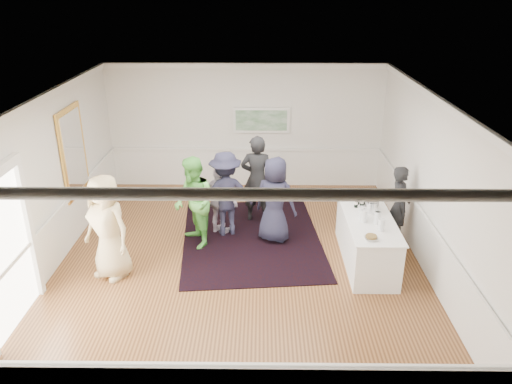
{
  "coord_description": "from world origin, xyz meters",
  "views": [
    {
      "loc": [
        0.42,
        -8.39,
        5.04
      ],
      "look_at": [
        0.31,
        0.2,
        1.39
      ],
      "focal_mm": 35.0,
      "sensor_mm": 36.0,
      "label": 1
    }
  ],
  "objects_px": {
    "serving_table": "(367,239)",
    "guest_dark_b": "(257,179)",
    "guest_lilac": "(220,201)",
    "guest_tan": "(108,227)",
    "guest_navy": "(275,200)",
    "ice_bucket": "(372,206)",
    "bartender": "(399,206)",
    "nut_bowl": "(371,238)",
    "guest_green": "(194,203)",
    "guest_dark_a": "(226,194)"
  },
  "relations": [
    {
      "from": "bartender",
      "to": "nut_bowl",
      "type": "relative_size",
      "value": 7.07
    },
    {
      "from": "guest_tan",
      "to": "guest_green",
      "type": "distance_m",
      "value": 1.82
    },
    {
      "from": "serving_table",
      "to": "guest_lilac",
      "type": "height_order",
      "value": "guest_lilac"
    },
    {
      "from": "guest_dark_a",
      "to": "guest_lilac",
      "type": "bearing_deg",
      "value": -23.15
    },
    {
      "from": "serving_table",
      "to": "ice_bucket",
      "type": "xyz_separation_m",
      "value": [
        0.1,
        0.22,
        0.59
      ]
    },
    {
      "from": "guest_dark_a",
      "to": "guest_green",
      "type": "bearing_deg",
      "value": 23.38
    },
    {
      "from": "guest_tan",
      "to": "nut_bowl",
      "type": "height_order",
      "value": "guest_tan"
    },
    {
      "from": "serving_table",
      "to": "guest_green",
      "type": "xyz_separation_m",
      "value": [
        -3.38,
        0.6,
        0.46
      ]
    },
    {
      "from": "guest_green",
      "to": "guest_navy",
      "type": "distance_m",
      "value": 1.65
    },
    {
      "from": "nut_bowl",
      "to": "bartender",
      "type": "bearing_deg",
      "value": 60.87
    },
    {
      "from": "bartender",
      "to": "serving_table",
      "type": "bearing_deg",
      "value": 140.3
    },
    {
      "from": "guest_lilac",
      "to": "guest_dark_b",
      "type": "relative_size",
      "value": 0.77
    },
    {
      "from": "ice_bucket",
      "to": "guest_navy",
      "type": "bearing_deg",
      "value": 161.3
    },
    {
      "from": "serving_table",
      "to": "guest_dark_b",
      "type": "bearing_deg",
      "value": 140.03
    },
    {
      "from": "guest_green",
      "to": "guest_navy",
      "type": "xyz_separation_m",
      "value": [
        1.63,
        0.24,
        -0.03
      ]
    },
    {
      "from": "guest_tan",
      "to": "guest_dark_b",
      "type": "bearing_deg",
      "value": 70.53
    },
    {
      "from": "guest_tan",
      "to": "guest_green",
      "type": "relative_size",
      "value": 1.05
    },
    {
      "from": "bartender",
      "to": "guest_tan",
      "type": "xyz_separation_m",
      "value": [
        -5.53,
        -1.28,
        0.14
      ]
    },
    {
      "from": "guest_dark_b",
      "to": "guest_navy",
      "type": "height_order",
      "value": "guest_dark_b"
    },
    {
      "from": "guest_dark_b",
      "to": "nut_bowl",
      "type": "distance_m",
      "value": 3.33
    },
    {
      "from": "guest_green",
      "to": "nut_bowl",
      "type": "bearing_deg",
      "value": 38.07
    },
    {
      "from": "guest_lilac",
      "to": "ice_bucket",
      "type": "distance_m",
      "value": 3.14
    },
    {
      "from": "guest_tan",
      "to": "ice_bucket",
      "type": "relative_size",
      "value": 7.6
    },
    {
      "from": "guest_dark_b",
      "to": "guest_dark_a",
      "type": "bearing_deg",
      "value": 52.46
    },
    {
      "from": "nut_bowl",
      "to": "guest_tan",
      "type": "bearing_deg",
      "value": 175.85
    },
    {
      "from": "ice_bucket",
      "to": "bartender",
      "type": "bearing_deg",
      "value": 36.62
    },
    {
      "from": "nut_bowl",
      "to": "guest_dark_b",
      "type": "bearing_deg",
      "value": 126.54
    },
    {
      "from": "guest_dark_a",
      "to": "guest_dark_b",
      "type": "xyz_separation_m",
      "value": [
        0.65,
        0.67,
        0.08
      ]
    },
    {
      "from": "nut_bowl",
      "to": "guest_green",
      "type": "bearing_deg",
      "value": 155.15
    },
    {
      "from": "guest_lilac",
      "to": "nut_bowl",
      "type": "height_order",
      "value": "guest_lilac"
    },
    {
      "from": "bartender",
      "to": "guest_tan",
      "type": "relative_size",
      "value": 0.86
    },
    {
      "from": "bartender",
      "to": "guest_green",
      "type": "distance_m",
      "value": 4.14
    },
    {
      "from": "guest_green",
      "to": "ice_bucket",
      "type": "height_order",
      "value": "guest_green"
    },
    {
      "from": "guest_lilac",
      "to": "nut_bowl",
      "type": "xyz_separation_m",
      "value": [
        2.76,
        -2.03,
        0.22
      ]
    },
    {
      "from": "serving_table",
      "to": "guest_dark_b",
      "type": "height_order",
      "value": "guest_dark_b"
    },
    {
      "from": "guest_green",
      "to": "nut_bowl",
      "type": "xyz_separation_m",
      "value": [
        3.24,
        -1.5,
        0.04
      ]
    },
    {
      "from": "guest_tan",
      "to": "guest_navy",
      "type": "bearing_deg",
      "value": 53.99
    },
    {
      "from": "guest_dark_b",
      "to": "ice_bucket",
      "type": "distance_m",
      "value": 2.71
    },
    {
      "from": "guest_dark_a",
      "to": "guest_dark_b",
      "type": "bearing_deg",
      "value": -151.12
    },
    {
      "from": "guest_lilac",
      "to": "guest_navy",
      "type": "distance_m",
      "value": 1.19
    },
    {
      "from": "guest_tan",
      "to": "guest_lilac",
      "type": "relative_size",
      "value": 1.3
    },
    {
      "from": "guest_lilac",
      "to": "guest_navy",
      "type": "xyz_separation_m",
      "value": [
        1.15,
        -0.28,
        0.15
      ]
    },
    {
      "from": "bartender",
      "to": "guest_dark_a",
      "type": "relative_size",
      "value": 0.92
    },
    {
      "from": "guest_navy",
      "to": "nut_bowl",
      "type": "bearing_deg",
      "value": 156.2
    },
    {
      "from": "guest_tan",
      "to": "guest_dark_a",
      "type": "height_order",
      "value": "guest_tan"
    },
    {
      "from": "ice_bucket",
      "to": "guest_dark_a",
      "type": "bearing_deg",
      "value": 162.74
    },
    {
      "from": "bartender",
      "to": "nut_bowl",
      "type": "height_order",
      "value": "bartender"
    },
    {
      "from": "guest_dark_a",
      "to": "guest_dark_b",
      "type": "distance_m",
      "value": 0.93
    },
    {
      "from": "guest_tan",
      "to": "guest_lilac",
      "type": "height_order",
      "value": "guest_tan"
    },
    {
      "from": "guest_dark_a",
      "to": "guest_dark_b",
      "type": "height_order",
      "value": "guest_dark_b"
    }
  ]
}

